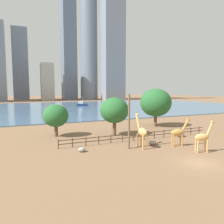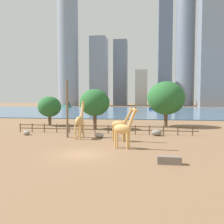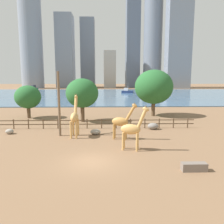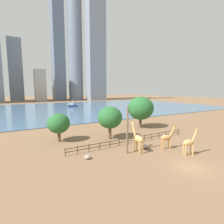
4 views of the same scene
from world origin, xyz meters
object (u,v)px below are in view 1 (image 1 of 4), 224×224
Objects in this scene: boulder_near_fence at (181,134)px; tree_right_tall at (114,110)px; utility_pole at (129,122)px; tree_center_broad at (56,116)px; boat_sailboat at (82,104)px; giraffe_tall at (178,132)px; giraffe_companion at (142,132)px; giraffe_young at (203,137)px; boulder_small at (153,143)px; boulder_by_pole at (82,150)px; tree_left_large at (156,103)px.

boulder_near_fence is 11.95m from tree_right_tall.
utility_pole is 1.35× the size of tree_center_broad.
boat_sailboat is at bearing 78.64° from utility_pole.
giraffe_tall is 20.07m from tree_center_broad.
giraffe_tall is 0.62× the size of tree_right_tall.
giraffe_tall is at bearing -134.18° from boulder_near_fence.
boulder_near_fence is at bearing 61.79° from giraffe_tall.
giraffe_companion is at bearing -89.69° from tree_right_tall.
giraffe_young is at bearing -34.72° from utility_pole.
boulder_small is (-2.94, 2.02, -1.63)m from giraffe_tall.
tree_right_tall is 68.14m from boat_sailboat.
giraffe_companion is (-5.27, 1.31, 0.31)m from giraffe_tall.
boulder_by_pole is (-14.04, 6.41, -1.68)m from giraffe_young.
tree_center_broad is (-19.23, 8.90, 3.14)m from boulder_near_fence.
boat_sailboat is (7.35, 80.65, -1.00)m from giraffe_young.
boulder_small is at bearing -160.75° from boulder_near_fence.
giraffe_companion is 0.88× the size of tree_center_broad.
giraffe_tall is 7.45m from utility_pole.
tree_right_tall is at bearing 133.53° from giraffe_tall.
giraffe_companion reaches higher than boulder_small.
tree_center_broad reaches higher than boulder_by_pole.
giraffe_tall is 4.35× the size of boulder_by_pole.
tree_left_large is at bearing 53.58° from boulder_small.
tree_right_tall is at bearing -85.60° from boat_sailboat.
boulder_small is at bearing -71.53° from giraffe_companion.
boulder_small is 17.07m from tree_left_large.
utility_pole is at bearing -165.55° from boulder_near_fence.
giraffe_young is at bearing -57.60° from boulder_small.
boulder_by_pole is 0.17× the size of boat_sailboat.
utility_pole reaches higher than giraffe_tall.
giraffe_tall is at bearing -80.25° from boat_sailboat.
giraffe_companion is 15.52m from tree_center_broad.
giraffe_companion is at bearing -10.73° from utility_pole.
giraffe_tall is 3.92m from boulder_small.
giraffe_companion is at bearing -84.26° from boat_sailboat.
tree_center_broad is 10.04m from tree_right_tall.
boulder_small is at bearing -126.42° from tree_left_large.
boat_sailboat is at bearing -8.71° from giraffe_companion.
giraffe_companion is at bearing -52.19° from tree_center_broad.
boat_sailboat is at bearing 73.93° from boulder_by_pole.
tree_left_large reaches higher than boulder_small.
giraffe_tall is 3.34× the size of boulder_small.
boulder_near_fence is 0.21× the size of tree_right_tall.
giraffe_tall is 0.97× the size of giraffe_young.
utility_pole is 1.35× the size of boat_sailboat.
giraffe_young is 4.50× the size of boulder_by_pole.
giraffe_companion reaches higher than boulder_near_fence.
giraffe_tall is at bearing -114.04° from tree_left_large.
tree_left_large is at bearing 4.46° from tree_center_broad.
boulder_small is (-7.43, -2.59, -0.08)m from boulder_near_fence.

